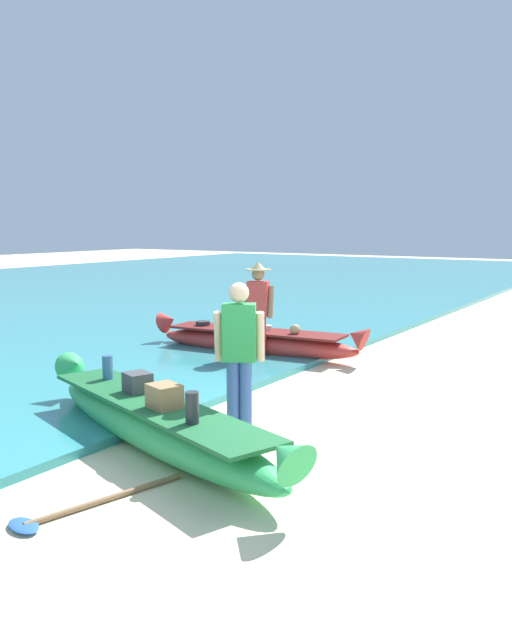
# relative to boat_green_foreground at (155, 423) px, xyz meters

# --- Properties ---
(ground_plane) EXTENTS (80.00, 80.00, 0.00)m
(ground_plane) POSITION_rel_boat_green_foreground_xyz_m (1.18, 1.08, -0.29)
(ground_plane) COLOR beige
(sea) EXTENTS (24.00, 56.00, 0.10)m
(sea) POSITION_rel_boat_green_foreground_xyz_m (-12.45, 9.08, -0.24)
(sea) COLOR teal
(sea) RESTS_ON ground
(boat_green_foreground) EXTENTS (4.58, 2.09, 0.82)m
(boat_green_foreground) POSITION_rel_boat_green_foreground_xyz_m (0.00, 0.00, 0.00)
(boat_green_foreground) COLOR #38B760
(boat_green_foreground) RESTS_ON ground
(boat_red_midground) EXTENTS (4.28, 1.05, 0.75)m
(boat_red_midground) POSITION_rel_boat_green_foreground_xyz_m (-1.81, 4.78, -0.02)
(boat_red_midground) COLOR red
(boat_red_midground) RESTS_ON ground
(person_vendor_hatted) EXTENTS (0.59, 0.44, 1.74)m
(person_vendor_hatted) POSITION_rel_boat_green_foreground_xyz_m (-1.49, 4.37, 0.71)
(person_vendor_hatted) COLOR #B2383D
(person_vendor_hatted) RESTS_ON ground
(person_tourist_customer) EXTENTS (0.58, 0.45, 1.76)m
(person_tourist_customer) POSITION_rel_boat_green_foreground_xyz_m (0.61, 0.71, 0.71)
(person_tourist_customer) COLOR #3D5BA8
(person_tourist_customer) RESTS_ON ground
(paddle) EXTENTS (0.60, 1.63, 0.05)m
(paddle) POSITION_rel_boat_green_foreground_xyz_m (0.50, -1.51, -0.26)
(paddle) COLOR #8E6B47
(paddle) RESTS_ON ground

